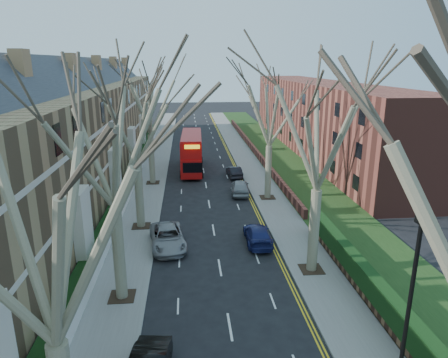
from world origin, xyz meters
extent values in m
cube|color=slate|center=(-6.00, 39.00, 0.06)|extent=(3.00, 102.00, 0.12)
cube|color=slate|center=(6.00, 39.00, 0.06)|extent=(3.00, 102.00, 0.12)
cube|color=#946F4B|center=(-13.80, 31.00, 5.00)|extent=(9.00, 78.00, 10.00)
cube|color=#292C33|center=(-13.80, 31.00, 11.00)|extent=(4.67, 78.00, 4.67)
cube|color=beige|center=(-9.35, 31.00, 3.50)|extent=(0.12, 78.00, 0.35)
cube|color=beige|center=(-9.35, 31.00, 7.00)|extent=(0.12, 78.00, 0.35)
cube|color=brown|center=(17.50, 43.00, 5.00)|extent=(8.00, 54.00, 10.00)
cube|color=brown|center=(7.70, 43.00, 0.57)|extent=(0.35, 54.00, 0.90)
cube|color=#523223|center=(7.70, 2.00, 0.42)|extent=(0.40, 24.00, 0.60)
cube|color=black|center=(7.70, 2.00, 1.32)|extent=(0.70, 24.00, 1.20)
cube|color=white|center=(-7.65, 31.00, 0.62)|extent=(0.30, 78.00, 1.00)
cube|color=#1A3714|center=(10.50, 39.00, 0.15)|extent=(6.00, 102.00, 0.06)
cylinder|color=black|center=(5.00, -3.50, 4.12)|extent=(0.14, 0.14, 8.00)
cube|color=black|center=(5.00, -3.50, 8.12)|extent=(0.18, 0.50, 0.22)
cylinder|color=#777055|center=(-5.70, 6.00, 2.75)|extent=(0.64, 0.64, 5.25)
cube|color=#2D2116|center=(-5.70, 6.00, 0.14)|extent=(1.40, 1.40, 0.05)
cylinder|color=#777055|center=(-5.70, 16.00, 2.66)|extent=(0.64, 0.64, 5.07)
cube|color=#2D2116|center=(-5.70, 16.00, 0.14)|extent=(1.40, 1.40, 0.05)
cylinder|color=#777055|center=(-5.70, 28.00, 2.75)|extent=(0.60, 0.60, 5.25)
cube|color=#2D2116|center=(-5.70, 28.00, 0.14)|extent=(1.40, 1.40, 0.05)
cylinder|color=#777055|center=(5.70, 8.00, 2.75)|extent=(0.64, 0.64, 5.25)
cube|color=#2D2116|center=(5.70, 8.00, 0.14)|extent=(1.40, 1.40, 0.05)
cylinder|color=#777055|center=(5.70, 22.00, 2.66)|extent=(0.60, 0.60, 5.07)
cube|color=#2D2116|center=(5.70, 22.00, 0.14)|extent=(1.40, 1.40, 0.05)
cube|color=#B30D0C|center=(-1.38, 33.24, 1.39)|extent=(2.65, 10.42, 2.07)
cube|color=#B30D0C|center=(-1.38, 33.24, 3.36)|extent=(2.63, 9.90, 1.88)
cube|color=black|center=(-1.38, 33.24, 1.81)|extent=(2.64, 9.59, 0.85)
cube|color=black|center=(-1.38, 33.24, 3.46)|extent=(2.64, 9.39, 0.85)
imported|color=gray|center=(-3.44, 12.34, 0.70)|extent=(2.99, 5.33, 1.41)
imported|color=navy|center=(3.05, 12.40, 0.64)|extent=(1.90, 4.43, 1.27)
imported|color=gray|center=(3.25, 23.65, 0.73)|extent=(2.14, 4.44, 1.46)
imported|color=black|center=(3.38, 29.71, 0.64)|extent=(1.63, 3.97, 1.28)
camera|label=1|loc=(-1.87, -13.89, 12.64)|focal=32.00mm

